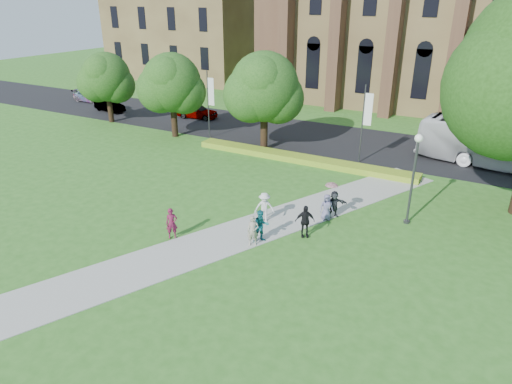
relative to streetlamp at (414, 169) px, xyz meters
The scene contains 23 objects.
ground 10.46m from the streetlamp, 139.09° to the right, with size 160.00×160.00×0.00m, color #30691F.
road 15.79m from the streetlamp, 119.05° to the left, with size 160.00×10.00×0.02m, color black.
footpath 9.86m from the streetlamp, 143.75° to the right, with size 3.20×30.00×0.04m, color #B2B2A8.
flower_hedge 12.02m from the streetlamp, 144.81° to the left, with size 18.00×1.40×0.45m, color #C1D029.
building_west 54.93m from the streetlamp, 139.46° to the left, with size 22.00×14.00×18.30m.
streetlamp is the anchor object (origin of this frame).
street_tree_0 23.77m from the streetlamp, 161.57° to the left, with size 5.20×5.20×7.50m.
street_tree_1 15.81m from the streetlamp, 149.35° to the left, with size 5.60×5.60×8.05m.
street_tree_2 32.65m from the streetlamp, 164.90° to the left, with size 4.80×4.80×6.95m.
banner_pole_0 10.23m from the streetlamp, 121.76° to the left, with size 0.70×0.10×6.00m.
banner_pole_1 21.25m from the streetlamp, 155.83° to the left, with size 0.70×0.10×6.00m.
tour_coach 13.35m from the streetlamp, 71.37° to the left, with size 2.88×12.32×3.43m, color silver.
car_0 28.46m from the streetlamp, 150.48° to the left, with size 1.77×4.40×1.50m, color gray.
car_1 36.96m from the streetlamp, 161.47° to the left, with size 1.41×4.03×1.33m, color gray.
car_2 43.31m from the streetlamp, 160.62° to the left, with size 1.92×4.71×1.37m, color gray.
pedestrian_0 13.42m from the streetlamp, 143.31° to the right, with size 0.62×0.40×1.69m, color maroon.
pedestrian_1 8.95m from the streetlamp, 136.42° to the right, with size 0.86×0.67×1.77m, color #166772.
pedestrian_2 8.48m from the streetlamp, 151.78° to the right, with size 1.14×0.66×1.77m, color silver.
pedestrian_3 6.67m from the streetlamp, 135.85° to the right, with size 1.05×0.44×1.80m, color black.
pedestrian_4 5.22m from the streetlamp, 155.77° to the right, with size 0.76×0.49×1.56m, color slate.
pedestrian_5 4.82m from the streetlamp, 161.03° to the right, with size 1.50×0.48×1.61m, color #26282D.
pedestrian_6 9.46m from the streetlamp, 134.77° to the right, with size 0.60×0.39×1.63m, color gray.
parasol 4.60m from the streetlamp, 156.00° to the right, with size 0.73×0.73×0.64m, color #EFA8B7.
Camera 1 is at (11.19, -18.02, 11.96)m, focal length 32.00 mm.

